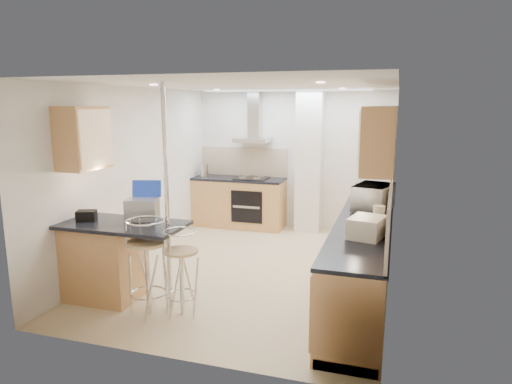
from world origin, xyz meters
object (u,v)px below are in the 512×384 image
(bar_stool_end, at_px, (182,272))
(bread_bin, at_px, (367,227))
(microwave, at_px, (373,198))
(laptop, at_px, (142,209))
(bar_stool_near, at_px, (147,267))

(bar_stool_end, height_order, bread_bin, bread_bin)
(microwave, distance_m, laptop, 2.88)
(bar_stool_near, relative_size, bar_stool_end, 1.13)
(laptop, bearing_deg, bar_stool_end, -42.73)
(bar_stool_near, xyz_separation_m, bar_stool_end, (0.35, 0.11, -0.06))
(laptop, xyz_separation_m, bread_bin, (2.54, 0.10, -0.04))
(bar_stool_near, distance_m, bread_bin, 2.36)
(laptop, relative_size, bar_stool_end, 0.38)
(microwave, xyz_separation_m, bar_stool_end, (-1.90, -1.67, -0.61))
(microwave, height_order, bar_stool_end, microwave)
(microwave, height_order, bread_bin, microwave)
(microwave, distance_m, bread_bin, 1.26)
(bread_bin, bearing_deg, microwave, 103.32)
(laptop, relative_size, bar_stool_near, 0.33)
(bar_stool_near, bearing_deg, laptop, 130.74)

